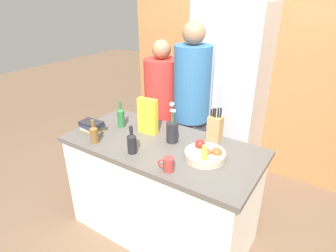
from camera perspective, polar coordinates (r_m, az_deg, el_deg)
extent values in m
plane|color=brown|center=(2.85, -1.15, -19.97)|extent=(14.00, 14.00, 0.00)
cube|color=silver|center=(2.56, -1.24, -13.03)|extent=(1.56, 0.75, 0.88)
cube|color=#56514C|center=(2.30, -1.34, -4.03)|extent=(1.62, 0.79, 0.04)
cube|color=#9E6B3D|center=(3.50, 13.66, 12.60)|extent=(2.82, 0.12, 2.60)
cube|color=#B7B7BC|center=(3.22, 12.23, 5.88)|extent=(0.72, 0.60, 1.97)
cylinder|color=#B7B7BC|center=(2.93, 9.11, 6.25)|extent=(0.02, 0.02, 1.08)
cylinder|color=tan|center=(2.10, 7.50, -5.93)|extent=(0.31, 0.31, 0.05)
torus|color=tan|center=(2.09, 7.54, -5.31)|extent=(0.31, 0.31, 0.02)
sphere|color=#C64C23|center=(2.08, 7.93, -5.43)|extent=(0.07, 0.07, 0.07)
sphere|color=#C64C23|center=(2.08, 9.87, -5.38)|extent=(0.08, 0.08, 0.08)
sphere|color=red|center=(2.15, 6.53, -3.75)|extent=(0.08, 0.08, 0.08)
cylinder|color=yellow|center=(2.04, 7.39, -5.29)|extent=(0.11, 0.16, 0.03)
cube|color=tan|center=(2.33, 9.51, -0.50)|extent=(0.11, 0.09, 0.21)
cylinder|color=black|center=(2.29, 8.80, 2.57)|extent=(0.01, 0.01, 0.07)
cylinder|color=black|center=(2.28, 9.22, 2.61)|extent=(0.01, 0.01, 0.08)
cylinder|color=black|center=(2.26, 9.59, 2.51)|extent=(0.01, 0.01, 0.09)
cylinder|color=black|center=(2.27, 10.17, 2.56)|extent=(0.01, 0.01, 0.09)
cylinder|color=black|center=(2.27, 10.66, 2.53)|extent=(0.01, 0.01, 0.09)
cylinder|color=#232328|center=(2.28, 0.86, -1.30)|extent=(0.10, 0.10, 0.17)
cylinder|color=#477538|center=(2.22, 1.09, 1.82)|extent=(0.01, 0.02, 0.11)
sphere|color=white|center=(2.19, 1.23, 3.07)|extent=(0.03, 0.03, 0.03)
cylinder|color=#477538|center=(2.22, 0.93, 2.55)|extent=(0.01, 0.01, 0.16)
sphere|color=white|center=(2.19, 0.96, 4.49)|extent=(0.03, 0.03, 0.03)
cylinder|color=#477538|center=(2.23, 0.75, 1.89)|extent=(0.01, 0.01, 0.10)
sphere|color=white|center=(2.21, 0.69, 3.15)|extent=(0.03, 0.03, 0.03)
cylinder|color=#477538|center=(2.21, 0.81, 2.49)|extent=(0.02, 0.01, 0.16)
sphere|color=white|center=(2.18, 0.77, 4.42)|extent=(0.04, 0.04, 0.04)
cube|color=yellow|center=(2.41, -4.13, 2.00)|extent=(0.17, 0.08, 0.31)
cylinder|color=#99332D|center=(1.94, 0.14, -7.79)|extent=(0.08, 0.08, 0.10)
torus|color=#99332D|center=(1.94, -1.15, -7.61)|extent=(0.07, 0.04, 0.07)
cube|color=#99844C|center=(2.58, -15.01, -0.86)|extent=(0.18, 0.13, 0.02)
cube|color=#B7A88E|center=(2.57, -15.25, -0.40)|extent=(0.16, 0.14, 0.03)
cube|color=#2D334C|center=(2.56, -15.16, 0.14)|extent=(0.19, 0.16, 0.03)
cube|color=#232328|center=(2.54, -15.33, 0.60)|extent=(0.20, 0.13, 0.03)
cylinder|color=brown|center=(2.36, -14.76, -1.89)|extent=(0.07, 0.07, 0.12)
cone|color=brown|center=(2.33, -14.96, -0.26)|extent=(0.07, 0.07, 0.02)
cylinder|color=brown|center=(2.31, -15.06, 0.59)|extent=(0.03, 0.03, 0.05)
cylinder|color=#286633|center=(2.59, -9.50, 1.46)|extent=(0.06, 0.06, 0.15)
cone|color=#286633|center=(2.55, -9.64, 3.34)|extent=(0.06, 0.06, 0.03)
cylinder|color=#286633|center=(2.54, -9.72, 4.33)|extent=(0.02, 0.02, 0.06)
cylinder|color=black|center=(2.15, -7.33, -3.76)|extent=(0.07, 0.07, 0.14)
cone|color=black|center=(2.11, -7.45, -1.81)|extent=(0.07, 0.07, 0.03)
cylinder|color=black|center=(2.10, -7.51, -0.78)|extent=(0.03, 0.03, 0.06)
cube|color=#383842|center=(3.25, -1.15, -4.88)|extent=(0.34, 0.30, 0.78)
cylinder|color=red|center=(2.96, -1.26, 7.25)|extent=(0.37, 0.37, 0.65)
sphere|color=#996B4C|center=(2.86, -1.35, 15.31)|extent=(0.19, 0.19, 0.19)
cube|color=#383842|center=(3.07, 4.37, -5.96)|extent=(0.32, 0.26, 0.87)
cylinder|color=#2D6093|center=(2.74, 4.92, 8.54)|extent=(0.36, 0.36, 0.73)
sphere|color=#996B4C|center=(2.65, 5.31, 18.34)|extent=(0.21, 0.21, 0.21)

